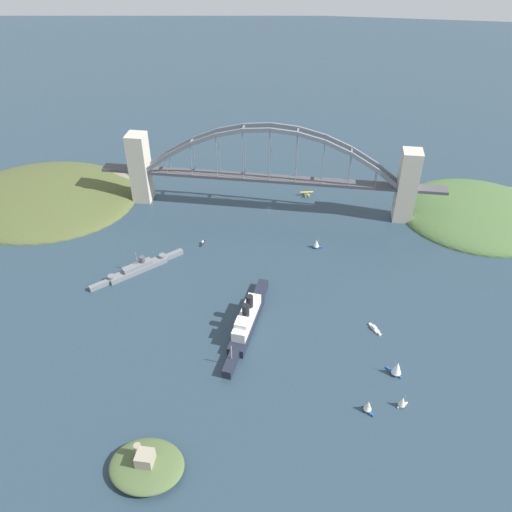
% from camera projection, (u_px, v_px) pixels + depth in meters
% --- Properties ---
extents(ground_plane, '(1400.00, 1400.00, 0.00)m').
position_uv_depth(ground_plane, '(269.00, 208.00, 446.39)').
color(ground_plane, '#283D4C').
extents(harbor_arch_bridge, '(280.03, 15.96, 73.75)m').
position_uv_depth(harbor_arch_bridge, '(270.00, 175.00, 427.50)').
color(harbor_arch_bridge, beige).
rests_on(harbor_arch_bridge, ground).
extents(headland_west_shore, '(127.21, 118.79, 21.74)m').
position_uv_depth(headland_west_shore, '(479.00, 214.00, 439.23)').
color(headland_west_shore, '#476638').
rests_on(headland_west_shore, ground).
extents(headland_east_shore, '(158.56, 138.37, 18.35)m').
position_uv_depth(headland_east_shore, '(48.00, 198.00, 459.98)').
color(headland_east_shore, '#4C562D').
rests_on(headland_east_shore, ground).
extents(ocean_liner, '(16.49, 84.85, 20.63)m').
position_uv_depth(ocean_liner, '(247.00, 321.00, 329.00)').
color(ocean_liner, '#1E2333').
rests_on(ocean_liner, ground).
extents(naval_cruiser, '(53.51, 54.15, 16.40)m').
position_uv_depth(naval_cruiser, '(139.00, 268.00, 376.72)').
color(naval_cruiser, slate).
rests_on(naval_cruiser, ground).
extents(fort_island_mid_harbor, '(36.33, 30.67, 13.96)m').
position_uv_depth(fort_island_mid_harbor, '(146.00, 465.00, 252.64)').
color(fort_island_mid_harbor, '#4C6038').
rests_on(fort_island_mid_harbor, ground).
extents(seaplane_taxiing_near_bridge, '(11.38, 7.61, 5.09)m').
position_uv_depth(seaplane_taxiing_near_bridge, '(307.00, 194.00, 461.69)').
color(seaplane_taxiing_near_bridge, '#B7B7B2').
rests_on(seaplane_taxiing_near_bridge, ground).
extents(small_boat_0, '(7.46, 4.46, 8.17)m').
position_uv_depth(small_boat_0, '(317.00, 244.00, 398.65)').
color(small_boat_0, '#234C8C').
rests_on(small_boat_0, ground).
extents(small_boat_1, '(7.68, 10.30, 2.20)m').
position_uv_depth(small_boat_1, '(375.00, 329.00, 330.53)').
color(small_boat_1, silver).
rests_on(small_boat_1, ground).
extents(small_boat_2, '(6.34, 5.58, 8.36)m').
position_uv_depth(small_boat_2, '(402.00, 402.00, 282.17)').
color(small_boat_2, silver).
rests_on(small_boat_2, ground).
extents(small_boat_3, '(9.36, 8.58, 11.06)m').
position_uv_depth(small_boat_3, '(397.00, 368.00, 299.33)').
color(small_boat_3, '#234C8C').
rests_on(small_boat_3, ground).
extents(small_boat_4, '(6.69, 7.03, 8.54)m').
position_uv_depth(small_boat_4, '(368.00, 406.00, 279.85)').
color(small_boat_4, '#234C8C').
rests_on(small_boat_4, ground).
extents(small_boat_5, '(2.55, 7.86, 2.13)m').
position_uv_depth(small_boat_5, '(202.00, 243.00, 404.62)').
color(small_boat_5, black).
rests_on(small_boat_5, ground).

